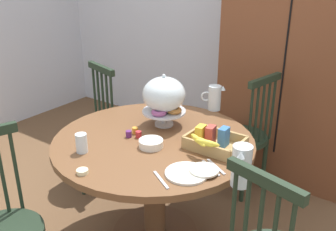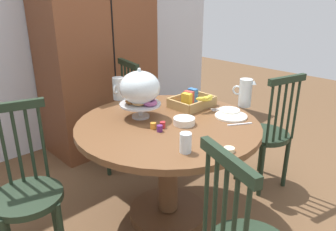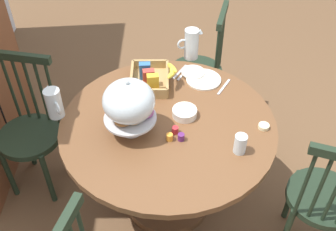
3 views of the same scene
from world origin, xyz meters
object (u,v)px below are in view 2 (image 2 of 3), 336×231
object	(u,v)px
dining_table	(168,151)
windsor_chair_near_window	(27,195)
cereal_bowl	(184,121)
windsor_chair_facing_door	(266,135)
drinking_glass	(186,143)
china_plate_large	(231,116)
china_plate_small	(229,110)
windsor_chair_far_side	(117,119)
orange_juice_pitcher	(245,94)
milk_pitcher	(118,89)
cereal_basket	(193,101)
pastry_stand_with_dome	(140,90)
wooden_armoire	(98,52)
butter_dish	(229,150)

from	to	relation	value
dining_table	windsor_chair_near_window	bearing A→B (deg)	162.15
cereal_bowl	windsor_chair_facing_door	bearing A→B (deg)	-10.59
dining_table	drinking_glass	size ratio (longest dim) A/B	11.00
china_plate_large	drinking_glass	bearing A→B (deg)	-166.99
windsor_chair_facing_door	cereal_bowl	bearing A→B (deg)	169.41
china_plate_small	drinking_glass	distance (m)	0.70
china_plate_small	windsor_chair_far_side	bearing A→B (deg)	103.20
dining_table	windsor_chair_far_side	size ratio (longest dim) A/B	1.24
windsor_chair_near_window	orange_juice_pitcher	size ratio (longest dim) A/B	4.70
windsor_chair_near_window	windsor_chair_facing_door	distance (m)	1.81
windsor_chair_facing_door	orange_juice_pitcher	bearing A→B (deg)	158.80
windsor_chair_facing_door	windsor_chair_far_side	distance (m)	1.31
dining_table	cereal_bowl	distance (m)	0.26
dining_table	orange_juice_pitcher	world-z (taller)	orange_juice_pitcher
china_plate_small	milk_pitcher	bearing A→B (deg)	116.00
cereal_bowl	drinking_glass	size ratio (longest dim) A/B	1.27
milk_pitcher	cereal_bowl	xyz separation A→B (m)	(-0.01, -0.72, -0.06)
cereal_basket	drinking_glass	distance (m)	0.73
pastry_stand_with_dome	cereal_basket	size ratio (longest dim) A/B	1.09
wooden_armoire	dining_table	world-z (taller)	wooden_armoire
drinking_glass	butter_dish	xyz separation A→B (m)	(0.17, -0.16, -0.04)
pastry_stand_with_dome	cereal_bowl	distance (m)	0.36
wooden_armoire	dining_table	size ratio (longest dim) A/B	1.62
windsor_chair_far_side	china_plate_large	size ratio (longest dim) A/B	4.43
windsor_chair_far_side	cereal_bowl	xyz separation A→B (m)	(-0.15, -0.98, 0.31)
cereal_basket	cereal_bowl	size ratio (longest dim) A/B	2.26
orange_juice_pitcher	windsor_chair_near_window	bearing A→B (deg)	163.86
windsor_chair_near_window	china_plate_large	world-z (taller)	windsor_chair_near_window
orange_juice_pitcher	milk_pitcher	bearing A→B (deg)	126.44
dining_table	windsor_chair_facing_door	xyz separation A→B (m)	(0.87, -0.25, -0.08)
china_plate_large	windsor_chair_facing_door	bearing A→B (deg)	-2.42
wooden_armoire	butter_dish	xyz separation A→B (m)	(-0.42, -1.92, -0.23)
windsor_chair_far_side	china_plate_small	distance (m)	1.12
pastry_stand_with_dome	orange_juice_pitcher	bearing A→B (deg)	-26.76
windsor_chair_near_window	drinking_glass	bearing A→B (deg)	-45.13
pastry_stand_with_dome	windsor_chair_facing_door	bearing A→B (deg)	-25.45
milk_pitcher	cereal_bowl	bearing A→B (deg)	-90.50
windsor_chair_near_window	china_plate_large	distance (m)	1.37
windsor_chair_facing_door	cereal_bowl	size ratio (longest dim) A/B	6.96
dining_table	milk_pitcher	size ratio (longest dim) A/B	6.82
dining_table	butter_dish	bearing A→B (deg)	-95.20
dining_table	windsor_chair_far_side	xyz separation A→B (m)	(0.20, 0.88, -0.08)
pastry_stand_with_dome	china_plate_large	distance (m)	0.65
dining_table	milk_pitcher	world-z (taller)	milk_pitcher
windsor_chair_far_side	cereal_bowl	distance (m)	1.03
milk_pitcher	china_plate_small	xyz separation A→B (m)	(0.39, -0.79, -0.06)
drinking_glass	milk_pitcher	bearing A→B (deg)	74.16
windsor_chair_far_side	cereal_basket	bearing A→B (deg)	-79.48
milk_pitcher	dining_table	bearing A→B (deg)	-95.52
pastry_stand_with_dome	orange_juice_pitcher	world-z (taller)	pastry_stand_with_dome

